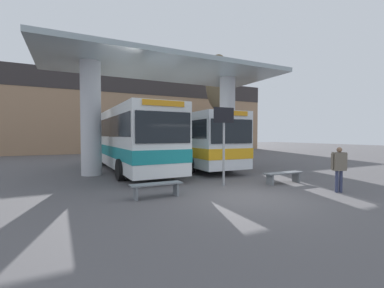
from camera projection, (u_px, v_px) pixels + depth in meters
name	position (u px, v px, depth m)	size (l,w,h in m)	color
ground_plane	(245.00, 197.00, 8.31)	(100.00, 100.00, 0.00)	#565456
townhouse_backdrop	(117.00, 107.00, 28.95)	(40.00, 0.58, 8.92)	#9E7A5B
station_canopy	(167.00, 88.00, 14.50)	(13.13, 5.81, 5.90)	silver
transit_bus_left_bay	(129.00, 137.00, 14.86)	(2.94, 11.26, 3.38)	white
transit_bus_center_bay	(185.00, 139.00, 16.97)	(2.86, 11.11, 3.18)	silver
waiting_bench_near_pillar	(283.00, 175.00, 10.64)	(1.82, 0.44, 0.46)	slate
waiting_bench_mid_platform	(156.00, 187.00, 8.23)	(1.69, 0.44, 0.46)	slate
info_sign_platform	(224.00, 130.00, 10.06)	(0.90, 0.09, 3.09)	gray
pedestrian_waiting	(339.00, 165.00, 8.95)	(0.57, 0.37, 1.59)	#333856
poplar_tree_behind_left	(218.00, 83.00, 27.57)	(2.72, 2.72, 10.67)	#473A2B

